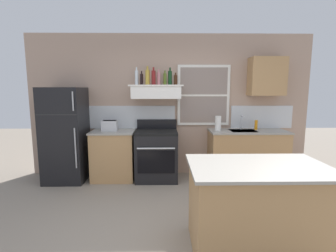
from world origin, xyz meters
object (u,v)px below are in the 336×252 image
Objects in this scene: bottle_brown_stout at (176,80)px; stove_range at (157,155)px; bottle_olive_oil_square at (165,79)px; bottle_dark_green_wine at (170,78)px; toaster at (110,125)px; refrigerator at (65,135)px; bottle_balsamic_dark at (142,79)px; dish_soap_bottle at (256,125)px; bottle_red_label_wine at (154,77)px; paper_towel_roll at (218,123)px; bottle_rose_pink at (159,78)px; bottle_clear_tall at (137,77)px; kitchen_island at (257,208)px; bottle_champagne_gold_foil at (148,77)px.

stove_range is at bearing -160.43° from bottle_brown_stout.
bottle_dark_green_wine reaches higher than bottle_olive_oil_square.
refrigerator is at bearing -174.48° from toaster.
refrigerator is 1.71m from bottle_balsamic_dark.
bottle_balsamic_dark is at bearing -177.13° from bottle_olive_oil_square.
bottle_olive_oil_square is 1.43× the size of dish_soap_bottle.
toaster is at bearing 5.52° from refrigerator.
bottle_dark_green_wine is at bearing 9.82° from bottle_olive_oil_square.
toaster is 0.96× the size of bottle_red_label_wine.
refrigerator reaches higher than stove_range.
stove_range is 1.41m from bottle_red_label_wine.
refrigerator is 6.59× the size of bottle_olive_oil_square.
paper_towel_roll is 1.50× the size of dish_soap_bottle.
bottle_brown_stout reaches higher than refrigerator.
bottle_balsamic_dark is 0.62m from bottle_brown_stout.
bottle_balsamic_dark is 1.37× the size of dish_soap_bottle.
bottle_dark_green_wine is 1.42× the size of bottle_brown_stout.
bottle_olive_oil_square is (0.11, -0.03, -0.01)m from bottle_rose_pink.
dish_soap_bottle is at bearing 1.75° from toaster.
bottle_clear_tall is 1.30× the size of bottle_balsamic_dark.
bottle_clear_tall is 0.52m from bottle_olive_oil_square.
bottle_clear_tall is 1.18× the size of paper_towel_roll.
bottle_clear_tall is 0.71m from bottle_brown_stout.
bottle_rose_pink is (0.90, 0.09, 0.85)m from toaster.
toaster is (0.79, 0.08, 0.16)m from refrigerator.
kitchen_island is (-0.04, -2.13, -0.59)m from paper_towel_roll.
stove_range is at bearing 117.53° from kitchen_island.
bottle_rose_pink is at bearing 5.47° from refrigerator.
bottle_balsamic_dark is at bearing 4.73° from refrigerator.
dish_soap_bottle is at bearing 2.60° from refrigerator.
refrigerator is 5.13× the size of bottle_champagne_gold_foil.
bottle_olive_oil_square reaches higher than bottle_balsamic_dark.
bottle_brown_stout is 2.72m from kitchen_island.
bottle_rose_pink is 1.04× the size of paper_towel_roll.
stove_range is 1.28m from paper_towel_roll.
stove_range is 1.46m from bottle_clear_tall.
bottle_champagne_gold_foil is at bearing -172.34° from bottle_dark_green_wine.
stove_range and dish_soap_bottle have the same top height.
toaster is 1.41m from bottle_dark_green_wine.
dish_soap_bottle is (1.63, 0.01, -0.88)m from bottle_dark_green_wine.
bottle_red_label_wine is at bearing -168.88° from bottle_brown_stout.
bottle_red_label_wine is 1.44m from paper_towel_roll.
bottle_rose_pink is 0.12m from bottle_olive_oil_square.
toaster is at bearing -176.63° from bottle_brown_stout.
toaster is 1.19m from bottle_red_label_wine.
bottle_rose_pink is (1.69, 0.16, 1.01)m from refrigerator.
kitchen_island is at bearing -60.08° from bottle_champagne_gold_foil.
stove_range is at bearing -106.84° from bottle_rose_pink.
bottle_rose_pink is (0.31, 0.05, 0.01)m from bottle_balsamic_dark.
bottle_brown_stout is (0.62, 0.03, -0.01)m from bottle_balsamic_dark.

